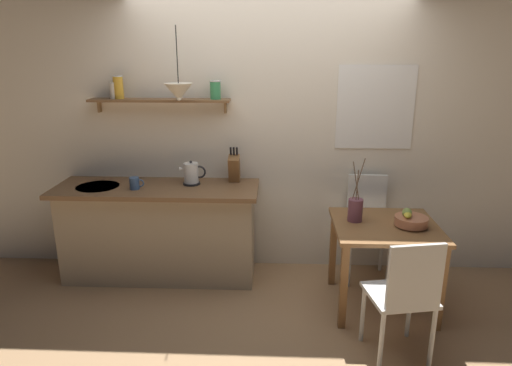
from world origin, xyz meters
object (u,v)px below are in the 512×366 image
object	(u,v)px
dining_chair_far	(367,223)
knife_block	(234,168)
coffee_mug_by_sink	(135,183)
dining_chair_near	(405,293)
fruit_bowl	(411,220)
dining_table	(385,239)
twig_vase	(355,209)
electric_kettle	(192,174)
pendant_lamp	(179,92)

from	to	relation	value
dining_chair_far	knife_block	bearing A→B (deg)	177.53
dining_chair_far	knife_block	xyz separation A→B (m)	(-1.24, 0.05, 0.50)
coffee_mug_by_sink	dining_chair_near	bearing A→B (deg)	-26.21
fruit_bowl	dining_chair_far	bearing A→B (deg)	110.92
dining_table	coffee_mug_by_sink	xyz separation A→B (m)	(-2.13, 0.33, 0.34)
twig_vase	dining_chair_far	bearing A→B (deg)	66.74
dining_chair_far	fruit_bowl	size ratio (longest dim) A/B	3.72
electric_kettle	dining_chair_far	bearing A→B (deg)	1.53
dining_chair_far	twig_vase	xyz separation A→B (m)	(-0.20, -0.47, 0.30)
twig_vase	coffee_mug_by_sink	xyz separation A→B (m)	(-1.89, 0.26, 0.12)
dining_chair_near	dining_chair_far	bearing A→B (deg)	90.84
fruit_bowl	electric_kettle	bearing A→B (deg)	163.92
dining_table	dining_chair_near	world-z (taller)	dining_chair_near
dining_chair_near	knife_block	xyz separation A→B (m)	(-1.25, 1.30, 0.51)
dining_table	knife_block	size ratio (longest dim) A/B	2.49
dining_table	knife_block	xyz separation A→B (m)	(-1.27, 0.59, 0.42)
dining_chair_near	pendant_lamp	size ratio (longest dim) A/B	1.51
dining_chair_near	knife_block	distance (m)	1.88
dining_chair_near	coffee_mug_by_sink	distance (m)	2.39
dining_chair_near	twig_vase	world-z (taller)	twig_vase
twig_vase	electric_kettle	world-z (taller)	twig_vase
coffee_mug_by_sink	twig_vase	bearing A→B (deg)	-7.89
dining_table	dining_chair_far	size ratio (longest dim) A/B	0.86
fruit_bowl	coffee_mug_by_sink	distance (m)	2.34
coffee_mug_by_sink	pendant_lamp	world-z (taller)	pendant_lamp
fruit_bowl	coffee_mug_by_sink	bearing A→B (deg)	171.09
dining_chair_near	fruit_bowl	xyz separation A→B (m)	(0.20, 0.68, 0.26)
twig_vase	coffee_mug_by_sink	bearing A→B (deg)	172.11
electric_kettle	coffee_mug_by_sink	bearing A→B (deg)	-160.64
twig_vase	pendant_lamp	xyz separation A→B (m)	(-1.48, 0.34, 0.90)
knife_block	pendant_lamp	world-z (taller)	pendant_lamp
dining_chair_near	coffee_mug_by_sink	size ratio (longest dim) A/B	7.13
dining_chair_far	pendant_lamp	world-z (taller)	pendant_lamp
dining_chair_far	electric_kettle	world-z (taller)	electric_kettle
dining_table	twig_vase	xyz separation A→B (m)	(-0.24, 0.07, 0.22)
knife_block	pendant_lamp	distance (m)	0.85
twig_vase	knife_block	world-z (taller)	twig_vase
knife_block	electric_kettle	bearing A→B (deg)	-165.72
electric_kettle	pendant_lamp	bearing A→B (deg)	-126.18
knife_block	dining_table	bearing A→B (deg)	-24.95
dining_table	electric_kettle	size ratio (longest dim) A/B	3.49
dining_chair_near	coffee_mug_by_sink	xyz separation A→B (m)	(-2.11, 1.04, 0.42)
twig_vase	knife_block	size ratio (longest dim) A/B	1.60
coffee_mug_by_sink	electric_kettle	bearing A→B (deg)	19.36
electric_kettle	twig_vase	bearing A→B (deg)	-16.86
fruit_bowl	pendant_lamp	world-z (taller)	pendant_lamp
coffee_mug_by_sink	pendant_lamp	bearing A→B (deg)	11.10
twig_vase	coffee_mug_by_sink	distance (m)	1.91
dining_chair_far	electric_kettle	xyz separation A→B (m)	(-1.61, -0.04, 0.47)
dining_chair_near	twig_vase	size ratio (longest dim) A/B	1.73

